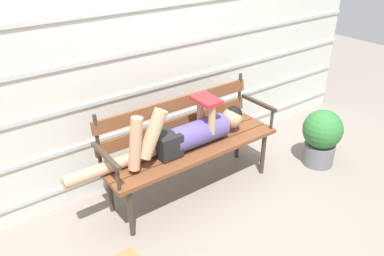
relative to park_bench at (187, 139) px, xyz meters
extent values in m
plane|color=gray|center=(0.00, -0.13, -0.52)|extent=(12.00, 12.00, 0.00)
cube|color=beige|center=(0.00, 0.46, 0.72)|extent=(5.24, 0.06, 2.49)
cube|color=#B7B7AD|center=(0.00, 0.42, -0.34)|extent=(5.24, 0.02, 0.04)
cube|color=#B7B7AD|center=(0.00, 0.42, 0.01)|extent=(5.24, 0.02, 0.04)
cube|color=#B7B7AD|center=(0.00, 0.42, 0.37)|extent=(5.24, 0.02, 0.04)
cube|color=#B7B7AD|center=(0.00, 0.42, 0.72)|extent=(5.24, 0.02, 0.04)
cube|color=#B7B7AD|center=(0.00, 0.42, 1.08)|extent=(5.24, 0.02, 0.04)
cube|color=brown|center=(0.00, -0.23, -0.06)|extent=(1.65, 0.15, 0.04)
cube|color=brown|center=(0.00, -0.07, -0.06)|extent=(1.65, 0.15, 0.04)
cube|color=brown|center=(0.00, 0.09, -0.06)|extent=(1.65, 0.15, 0.04)
cube|color=brown|center=(0.00, 0.16, 0.08)|extent=(1.59, 0.05, 0.11)
cube|color=brown|center=(0.00, 0.16, 0.28)|extent=(1.59, 0.05, 0.11)
cylinder|color=#382D23|center=(-0.76, 0.16, 0.18)|extent=(0.03, 0.03, 0.44)
cylinder|color=#382D23|center=(0.76, 0.16, 0.18)|extent=(0.03, 0.03, 0.44)
cylinder|color=#382D23|center=(-0.73, -0.25, -0.30)|extent=(0.04, 0.04, 0.44)
cylinder|color=#382D23|center=(0.73, -0.25, -0.30)|extent=(0.04, 0.04, 0.44)
cylinder|color=#382D23|center=(-0.73, 0.11, -0.30)|extent=(0.04, 0.04, 0.44)
cylinder|color=#382D23|center=(0.73, 0.11, -0.30)|extent=(0.04, 0.04, 0.44)
cube|color=#382D23|center=(-0.80, -0.07, 0.16)|extent=(0.04, 0.44, 0.03)
cylinder|color=#382D23|center=(-0.80, -0.25, 0.06)|extent=(0.03, 0.03, 0.20)
cube|color=#382D23|center=(0.80, -0.07, 0.16)|extent=(0.04, 0.44, 0.03)
cylinder|color=#382D23|center=(0.80, -0.25, 0.06)|extent=(0.03, 0.03, 0.20)
cylinder|color=#514784|center=(0.07, -0.07, 0.07)|extent=(0.54, 0.22, 0.22)
cube|color=black|center=(-0.26, -0.07, 0.07)|extent=(0.20, 0.21, 0.20)
sphere|color=tan|center=(0.46, -0.07, 0.10)|extent=(0.19, 0.19, 0.19)
sphere|color=black|center=(0.48, -0.07, 0.13)|extent=(0.16, 0.16, 0.16)
cylinder|color=tan|center=(-0.43, -0.13, 0.25)|extent=(0.27, 0.11, 0.41)
cylinder|color=tan|center=(-0.58, -0.13, 0.21)|extent=(0.15, 0.09, 0.44)
cylinder|color=tan|center=(-0.73, -0.01, 0.01)|extent=(0.79, 0.10, 0.10)
cylinder|color=tan|center=(0.15, -0.15, 0.21)|extent=(0.06, 0.06, 0.28)
cylinder|color=tan|center=(0.15, 0.01, 0.21)|extent=(0.06, 0.06, 0.28)
cube|color=red|center=(0.15, -0.07, 0.36)|extent=(0.19, 0.26, 0.04)
cylinder|color=slate|center=(1.32, -0.47, -0.41)|extent=(0.31, 0.31, 0.22)
sphere|color=#2D7033|center=(1.32, -0.47, -0.13)|extent=(0.40, 0.40, 0.40)
camera|label=1|loc=(-1.73, -2.40, 1.69)|focal=36.01mm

